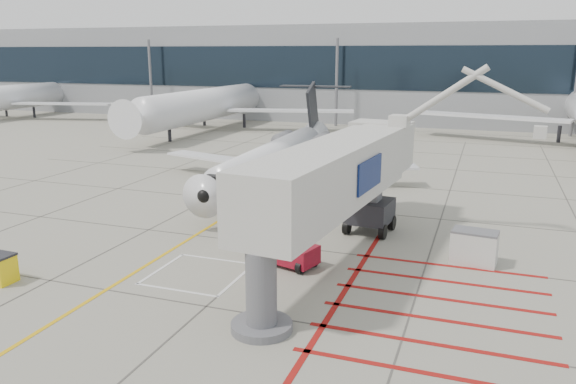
% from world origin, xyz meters
% --- Properties ---
extents(ground_plane, '(260.00, 260.00, 0.00)m').
position_xyz_m(ground_plane, '(0.00, 0.00, 0.00)').
color(ground_plane, gray).
rests_on(ground_plane, ground).
extents(regional_jet, '(22.93, 28.49, 7.28)m').
position_xyz_m(regional_jet, '(-4.91, 14.49, 3.64)').
color(regional_jet, silver).
rests_on(regional_jet, ground_plane).
extents(jet_bridge, '(11.57, 20.98, 8.04)m').
position_xyz_m(jet_bridge, '(3.64, 1.74, 4.02)').
color(jet_bridge, beige).
rests_on(jet_bridge, ground_plane).
extents(pushback_tug, '(2.71, 2.10, 1.39)m').
position_xyz_m(pushback_tug, '(1.83, 1.45, 0.70)').
color(pushback_tug, maroon).
rests_on(pushback_tug, ground_plane).
extents(baggage_cart, '(2.51, 2.07, 1.37)m').
position_xyz_m(baggage_cart, '(-0.93, 6.81, 0.68)').
color(baggage_cart, '#5A5B5F').
rests_on(baggage_cart, ground_plane).
extents(ground_power_unit, '(2.27, 1.48, 1.70)m').
position_xyz_m(ground_power_unit, '(10.16, 4.76, 0.85)').
color(ground_power_unit, silver).
rests_on(ground_power_unit, ground_plane).
extents(cone_nose, '(0.36, 0.36, 0.50)m').
position_xyz_m(cone_nose, '(-3.63, 5.52, 0.25)').
color(cone_nose, '#E6460C').
rests_on(cone_nose, ground_plane).
extents(cone_side, '(0.35, 0.35, 0.49)m').
position_xyz_m(cone_side, '(-0.76, 5.86, 0.24)').
color(cone_side, '#FF530D').
rests_on(cone_side, ground_plane).
extents(terminal_building, '(180.00, 28.00, 14.00)m').
position_xyz_m(terminal_building, '(10.00, 70.00, 7.00)').
color(terminal_building, gray).
rests_on(terminal_building, ground_plane).
extents(terminal_glass_band, '(180.00, 0.10, 6.00)m').
position_xyz_m(terminal_glass_band, '(10.00, 55.95, 8.00)').
color(terminal_glass_band, black).
rests_on(terminal_glass_band, ground_plane).
extents(bg_aircraft_a, '(34.31, 38.12, 11.44)m').
position_xyz_m(bg_aircraft_a, '(-60.80, 46.00, 5.72)').
color(bg_aircraft_a, silver).
rests_on(bg_aircraft_a, ground_plane).
extents(bg_aircraft_b, '(36.98, 41.09, 12.33)m').
position_xyz_m(bg_aircraft_b, '(-24.56, 46.00, 6.16)').
color(bg_aircraft_b, silver).
rests_on(bg_aircraft_b, ground_plane).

